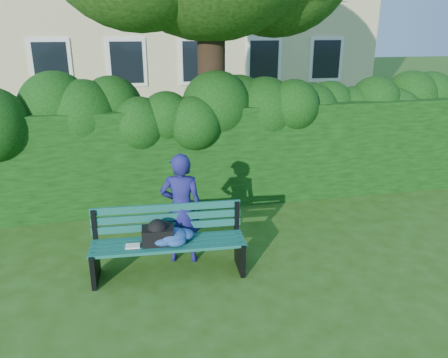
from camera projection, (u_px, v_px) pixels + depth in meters
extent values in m
plane|color=#2D4E10|center=(233.00, 254.00, 6.30)|extent=(80.00, 80.00, 0.00)
cube|color=white|center=(51.00, 64.00, 14.08)|extent=(1.30, 0.08, 1.60)
cube|color=black|center=(51.00, 64.00, 14.04)|extent=(1.05, 0.04, 1.35)
cube|color=white|center=(127.00, 62.00, 14.58)|extent=(1.30, 0.08, 1.60)
cube|color=black|center=(127.00, 63.00, 14.54)|extent=(1.05, 0.04, 1.35)
cube|color=white|center=(198.00, 61.00, 15.08)|extent=(1.30, 0.08, 1.60)
cube|color=black|center=(198.00, 61.00, 15.05)|extent=(1.05, 0.04, 1.35)
cube|color=white|center=(264.00, 60.00, 15.59)|extent=(1.30, 0.08, 1.60)
cube|color=black|center=(264.00, 60.00, 15.55)|extent=(1.05, 0.04, 1.35)
cube|color=white|center=(326.00, 59.00, 16.09)|extent=(1.30, 0.08, 1.60)
cube|color=black|center=(326.00, 59.00, 16.06)|extent=(1.05, 0.04, 1.35)
cube|color=black|center=(205.00, 154.00, 8.03)|extent=(10.00, 1.00, 1.80)
cylinder|color=black|center=(211.00, 70.00, 7.81)|extent=(0.49, 0.49, 4.75)
cube|color=#0F4C42|center=(169.00, 250.00, 5.48)|extent=(1.99, 0.23, 0.04)
cube|color=#0F4C42|center=(169.00, 246.00, 5.59)|extent=(1.99, 0.23, 0.04)
cube|color=#0F4C42|center=(168.00, 242.00, 5.70)|extent=(1.99, 0.23, 0.04)
cube|color=#0F4C42|center=(168.00, 237.00, 5.81)|extent=(1.99, 0.23, 0.04)
cube|color=#0F4C42|center=(167.00, 226.00, 5.84)|extent=(1.98, 0.17, 0.10)
cube|color=#0F4C42|center=(167.00, 217.00, 5.81)|extent=(1.98, 0.17, 0.10)
cube|color=#0F4C42|center=(166.00, 208.00, 5.78)|extent=(1.98, 0.17, 0.10)
cube|color=black|center=(95.00, 265.00, 5.58)|extent=(0.09, 0.50, 0.44)
cube|color=black|center=(94.00, 226.00, 5.68)|extent=(0.06, 0.06, 0.45)
cube|color=black|center=(93.00, 252.00, 5.46)|extent=(0.09, 0.42, 0.05)
cube|color=black|center=(240.00, 254.00, 5.86)|extent=(0.09, 0.50, 0.44)
cube|color=black|center=(237.00, 217.00, 5.96)|extent=(0.06, 0.06, 0.45)
cube|color=black|center=(241.00, 241.00, 5.74)|extent=(0.09, 0.42, 0.05)
cube|color=white|center=(133.00, 246.00, 5.52)|extent=(0.19, 0.14, 0.02)
cube|color=black|center=(158.00, 236.00, 5.58)|extent=(0.42, 0.29, 0.22)
imported|color=navy|center=(181.00, 209.00, 5.91)|extent=(0.64, 0.49, 1.56)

